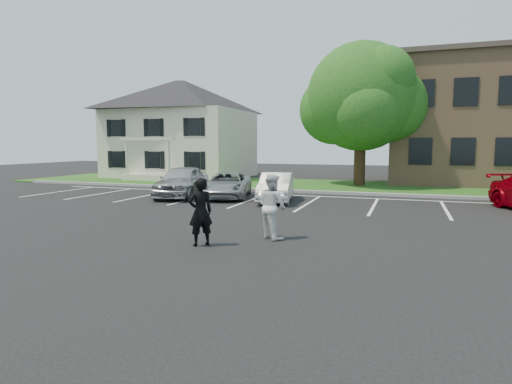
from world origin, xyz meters
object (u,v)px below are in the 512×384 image
(man_white_shirt, at_px, (272,206))
(car_silver_minivan, at_px, (227,185))
(car_white_sedan, at_px, (276,187))
(tree, at_px, (363,99))
(man_black_suit, at_px, (200,212))
(house, at_px, (182,129))
(car_silver_west, at_px, (182,181))

(man_white_shirt, distance_m, car_silver_minivan, 9.41)
(car_white_sedan, bearing_deg, man_white_shirt, -84.89)
(man_white_shirt, relative_size, car_white_sedan, 0.46)
(tree, distance_m, man_black_suit, 18.25)
(house, height_order, man_black_suit, house)
(car_white_sedan, bearing_deg, man_black_suit, -96.57)
(house, xyz_separation_m, man_black_suit, (12.09, -20.70, -2.95))
(car_silver_west, xyz_separation_m, car_white_sedan, (4.89, -0.01, -0.13))
(car_silver_west, xyz_separation_m, car_silver_minivan, (2.20, 0.52, -0.16))
(man_black_suit, relative_size, car_silver_minivan, 0.39)
(tree, xyz_separation_m, car_white_sedan, (-2.95, -8.58, -4.70))
(car_silver_minivan, bearing_deg, man_black_suit, -85.31)
(tree, bearing_deg, car_white_sedan, -108.95)
(car_silver_west, bearing_deg, car_white_sedan, -11.32)
(tree, relative_size, car_silver_minivan, 1.96)
(house, relative_size, man_black_suit, 5.83)
(tree, height_order, car_silver_west, tree)
(man_black_suit, height_order, car_white_sedan, man_black_suit)
(tree, xyz_separation_m, man_white_shirt, (-0.80, -16.12, -4.44))
(car_silver_minivan, bearing_deg, car_white_sedan, -25.94)
(tree, height_order, car_silver_minivan, tree)
(man_white_shirt, relative_size, car_silver_minivan, 0.41)
(car_silver_minivan, distance_m, car_white_sedan, 2.74)
(tree, bearing_deg, car_silver_west, -132.44)
(man_white_shirt, relative_size, car_silver_west, 0.39)
(man_black_suit, relative_size, car_silver_west, 0.38)
(house, height_order, car_white_sedan, house)
(house, relative_size, car_silver_west, 2.23)
(house, height_order, tree, tree)
(car_silver_minivan, height_order, car_white_sedan, car_white_sedan)
(tree, xyz_separation_m, man_black_suit, (-2.29, -17.55, -4.47))
(man_black_suit, bearing_deg, tree, -142.15)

